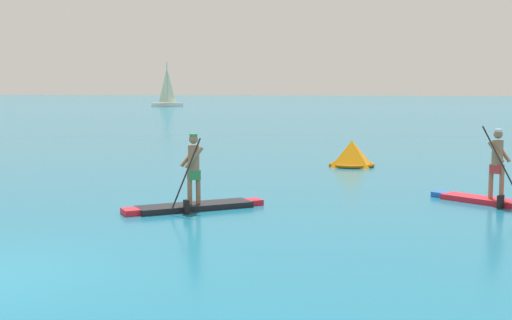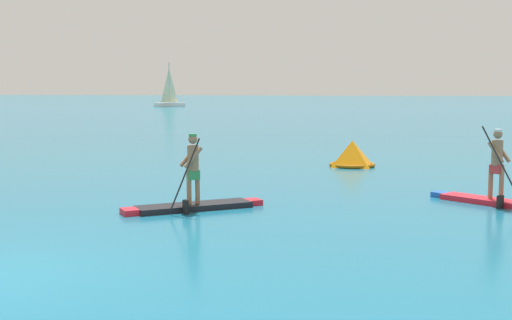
{
  "view_description": "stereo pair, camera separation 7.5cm",
  "coord_description": "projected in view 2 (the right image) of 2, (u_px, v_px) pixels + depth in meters",
  "views": [
    {
      "loc": [
        6.01,
        -8.76,
        2.8
      ],
      "look_at": [
        2.19,
        10.39,
        0.69
      ],
      "focal_mm": 47.28,
      "sensor_mm": 36.0,
      "label": 1
    },
    {
      "loc": [
        6.09,
        -8.74,
        2.8
      ],
      "look_at": [
        2.19,
        10.39,
        0.69
      ],
      "focal_mm": 47.28,
      "sensor_mm": 36.0,
      "label": 2
    }
  ],
  "objects": [
    {
      "name": "sailboat_left_horizon",
      "position": [
        169.0,
        100.0,
        97.85
      ],
      "size": [
        4.2,
        3.56,
        6.39
      ],
      "rotation": [
        0.0,
        0.0,
        3.8
      ],
      "color": "white",
      "rests_on": "ground"
    },
    {
      "name": "paddleboarder_mid_center",
      "position": [
        193.0,
        196.0,
        15.47
      ],
      "size": [
        2.96,
        2.37,
        1.76
      ],
      "rotation": [
        0.0,
        0.0,
        3.78
      ],
      "color": "black",
      "rests_on": "ground"
    },
    {
      "name": "race_marker_buoy",
      "position": [
        352.0,
        155.0,
        23.89
      ],
      "size": [
        1.92,
        1.92,
        0.92
      ],
      "color": "orange",
      "rests_on": "ground"
    },
    {
      "name": "paddleboarder_far_right",
      "position": [
        498.0,
        191.0,
        16.04
      ],
      "size": [
        3.04,
        2.46,
        1.91
      ],
      "rotation": [
        0.0,
        0.0,
        -0.65
      ],
      "color": "red",
      "rests_on": "ground"
    }
  ]
}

